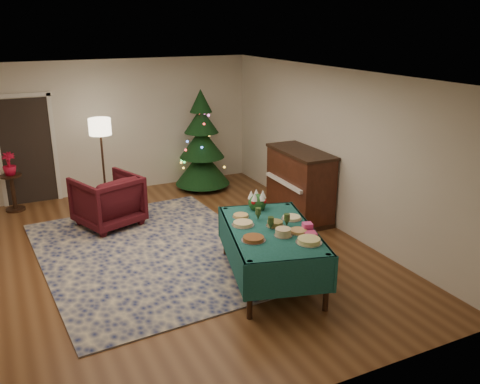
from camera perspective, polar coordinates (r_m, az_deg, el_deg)
name	(u,v)px	position (r m, az deg, el deg)	size (l,w,h in m)	color
room_shell	(163,171)	(7.41, -8.68, 2.33)	(7.00, 7.00, 7.00)	#593319
doorway	(27,148)	(10.56, -22.82, 4.56)	(1.08, 0.04, 2.16)	black
rug	(153,252)	(8.04, -9.79, -6.63)	(3.20, 4.20, 0.02)	#141F4D
buffet_table	(271,239)	(6.89, 3.51, -5.31)	(1.62, 2.20, 0.76)	black
platter_0	(309,241)	(6.44, 7.74, -5.45)	(0.33, 0.33, 0.06)	silver
platter_1	(253,239)	(6.45, 1.52, -5.28)	(0.31, 0.31, 0.05)	silver
platter_2	(283,232)	(6.60, 4.87, -4.55)	(0.24, 0.24, 0.10)	silver
platter_3	(298,231)	(6.73, 6.56, -4.40)	(0.26, 0.26, 0.04)	silver
platter_4	(243,224)	(6.91, 0.33, -3.59)	(0.31, 0.31, 0.05)	silver
platter_5	(275,224)	(6.90, 3.95, -3.59)	(0.25, 0.25, 0.07)	silver
platter_6	(292,218)	(7.17, 5.82, -2.90)	(0.29, 0.29, 0.04)	silver
platter_7	(241,216)	(7.20, 0.09, -2.70)	(0.25, 0.25, 0.04)	silver
goblet_0	(258,214)	(7.08, 2.05, -2.44)	(0.08, 0.08, 0.18)	#2D471E
goblet_1	(287,220)	(6.89, 5.28, -3.13)	(0.08, 0.08, 0.18)	#2D471E
goblet_2	(271,223)	(6.77, 3.48, -3.48)	(0.08, 0.08, 0.18)	#2D471E
napkin_stack	(310,234)	(6.67, 7.90, -4.68)	(0.15, 0.15, 0.04)	#D03970
gift_box	(307,227)	(6.81, 7.58, -3.88)	(0.12, 0.12, 0.10)	#EC4191
centerpiece	(257,201)	(7.47, 1.96, -0.98)	(0.28, 0.28, 0.32)	#1E4C1E
armchair	(108,198)	(9.06, -14.65, -0.68)	(0.97, 0.91, 1.00)	#420E14
floor_lamp	(100,132)	(9.89, -15.41, 6.51)	(0.41, 0.41, 1.69)	#A57F3F
side_table	(13,193)	(10.42, -24.10, -0.13)	(0.39, 0.39, 0.70)	black
potted_plant	(10,169)	(10.29, -24.45, 2.38)	(0.24, 0.43, 0.24)	red
christmas_tree	(202,145)	(10.69, -4.32, 5.31)	(1.39, 1.39, 2.10)	black
piano	(300,185)	(9.15, 6.72, 0.77)	(0.72, 1.47, 1.26)	black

